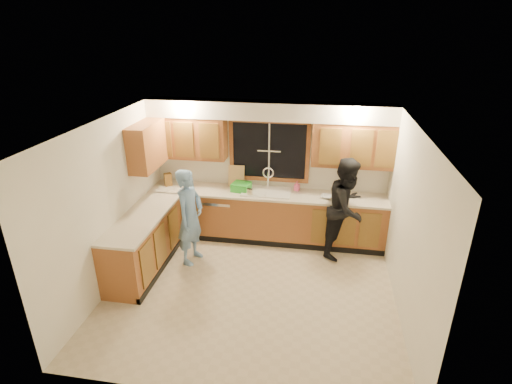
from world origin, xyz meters
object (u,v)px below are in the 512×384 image
sink (266,195)px  bowl (326,197)px  dish_crate (241,187)px  stove (128,262)px  knife_block (168,179)px  dishwasher (221,215)px  woman (347,208)px  soap_bottle (297,186)px  man (190,217)px

sink → bowl: sink is taller
dish_crate → stove: bearing=-126.2°
knife_block → bowl: (2.89, -0.11, -0.09)m
sink → dishwasher: bearing=-179.0°
stove → woman: (3.19, 1.52, 0.41)m
dishwasher → soap_bottle: bearing=7.7°
dishwasher → stove: stove is taller
man → dish_crate: size_ratio=5.31×
man → bowl: (2.17, 0.86, 0.13)m
dish_crate → bowl: 1.51m
dishwasher → dish_crate: (0.39, 0.02, 0.58)m
woman → stove: bearing=143.5°
soap_bottle → bowl: (0.53, -0.25, -0.07)m
sink → knife_block: (-1.84, 0.03, 0.17)m
stove → bowl: (2.85, 1.74, 0.49)m
knife_block → dish_crate: bearing=-36.2°
woman → dish_crate: (-1.85, 0.31, 0.13)m
soap_bottle → stove: bearing=-139.3°
sink → soap_bottle: sink is taller
knife_block → bowl: knife_block is taller
stove → man: (0.69, 0.88, 0.36)m
sink → stove: bearing=-134.6°
dishwasher → soap_bottle: soap_bottle is taller
dishwasher → dish_crate: size_ratio=2.69×
stove → soap_bottle: bearing=40.7°
dishwasher → dish_crate: dish_crate is taller
man → knife_block: size_ratio=6.92×
dishwasher → dish_crate: bearing=3.1°
stove → bowl: bearing=31.4°
sink → man: (-1.11, -0.94, -0.06)m
woman → bowl: woman is taller
stove → dish_crate: 2.33m
dishwasher → man: size_ratio=0.51×
knife_block → bowl: size_ratio=1.21×
woman → bowl: 0.41m
man → soap_bottle: 1.99m
dish_crate → soap_bottle: soap_bottle is taller
sink → dish_crate: (-0.46, 0.01, 0.13)m
sink → dish_crate: size_ratio=2.82×
knife_block → soap_bottle: bearing=-31.9°
sink → bowl: 1.06m
bowl → dish_crate: bearing=176.6°
dishwasher → woman: woman is taller
dishwasher → knife_block: knife_block is taller
sink → woman: woman is taller
stove → knife_block: (-0.04, 1.85, 0.59)m
dishwasher → woman: 2.30m
dish_crate → bowl: size_ratio=1.58×
sink → stove: sink is taller
man → soap_bottle: man is taller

